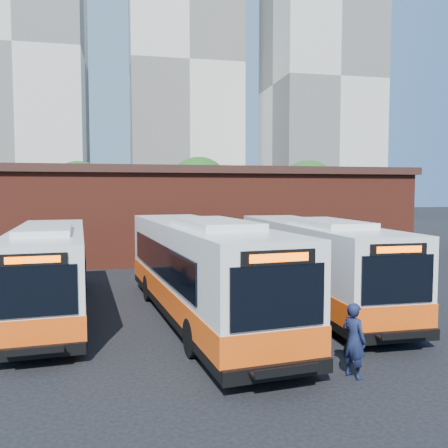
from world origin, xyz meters
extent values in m
plane|color=black|center=(0.00, 0.00, 0.00)|extent=(220.00, 220.00, 0.00)
cube|color=silver|center=(-8.77, 3.94, 1.83)|extent=(3.65, 12.52, 2.93)
cube|color=#EB4E0E|center=(-8.77, 3.94, 0.98)|extent=(3.70, 12.58, 0.72)
cube|color=black|center=(-8.77, 3.94, 0.46)|extent=(3.69, 12.56, 0.26)
cube|color=black|center=(-8.25, -2.24, 2.11)|extent=(2.23, 0.25, 1.39)
cube|color=black|center=(-8.25, -2.25, 2.96)|extent=(1.75, 0.21, 0.33)
cube|color=#FF5905|center=(-8.25, -2.28, 2.96)|extent=(1.39, 0.14, 0.19)
cube|color=black|center=(-8.25, -2.30, 0.46)|extent=(2.63, 0.36, 0.33)
cube|color=black|center=(-8.23, -2.54, 0.57)|extent=(1.52, 0.51, 0.06)
cube|color=black|center=(-8.21, -2.72, 0.64)|extent=(1.49, 0.17, 0.19)
cube|color=black|center=(-10.14, 4.24, 2.11)|extent=(0.86, 9.60, 1.08)
cube|color=black|center=(-7.47, 4.46, 2.11)|extent=(0.86, 9.60, 1.08)
cube|color=silver|center=(-8.64, 2.41, 3.39)|extent=(2.14, 4.45, 0.23)
cylinder|color=black|center=(-9.66, 0.36, 0.51)|extent=(0.41, 1.05, 1.03)
cylinder|color=black|center=(-7.29, 0.56, 0.51)|extent=(0.41, 1.05, 1.03)
cylinder|color=black|center=(-10.23, 7.12, 0.51)|extent=(0.41, 1.05, 1.03)
cylinder|color=black|center=(-7.86, 7.32, 0.51)|extent=(0.41, 1.05, 1.03)
cube|color=silver|center=(-3.13, 1.71, 1.99)|extent=(4.40, 13.68, 3.19)
cube|color=#EB4E0E|center=(-3.13, 1.71, 1.06)|extent=(4.46, 13.74, 0.78)
cube|color=black|center=(-3.13, 1.71, 0.50)|extent=(4.45, 13.73, 0.28)
cube|color=black|center=(-2.35, -4.99, 2.30)|extent=(2.42, 0.35, 1.51)
cube|color=black|center=(-2.35, -5.01, 3.23)|extent=(1.90, 0.29, 0.36)
cube|color=#FF5905|center=(-2.34, -5.04, 3.23)|extent=(1.50, 0.20, 0.20)
cube|color=black|center=(-2.34, -5.06, 0.50)|extent=(2.85, 0.49, 0.36)
cube|color=black|center=(-2.31, -5.32, 0.62)|extent=(1.66, 0.61, 0.07)
cube|color=black|center=(-2.29, -5.52, 0.69)|extent=(1.62, 0.23, 0.20)
cube|color=black|center=(-4.63, 1.99, 2.30)|extent=(1.27, 10.42, 1.18)
cube|color=black|center=(-1.74, 2.33, 2.30)|extent=(1.27, 10.42, 1.18)
cube|color=silver|center=(-2.94, 0.04, 3.70)|extent=(2.48, 4.90, 0.25)
cylinder|color=black|center=(-3.97, -2.22, 0.56)|extent=(0.49, 1.15, 1.12)
cylinder|color=black|center=(-1.41, -1.92, 0.56)|extent=(0.49, 1.15, 1.12)
cylinder|color=black|center=(-4.83, 5.12, 0.56)|extent=(0.49, 1.15, 1.12)
cylinder|color=black|center=(-2.26, 5.42, 0.56)|extent=(0.49, 1.15, 1.12)
cube|color=silver|center=(1.98, 3.34, 1.90)|extent=(2.74, 12.83, 3.05)
cube|color=#EB4E0E|center=(1.98, 3.34, 1.02)|extent=(2.79, 12.88, 0.75)
cube|color=black|center=(1.98, 3.34, 0.48)|extent=(2.78, 12.87, 0.27)
cube|color=black|center=(1.97, -3.11, 2.19)|extent=(2.32, 0.07, 1.44)
cube|color=black|center=(1.97, -3.12, 3.08)|extent=(1.82, 0.07, 0.34)
cube|color=#FF5905|center=(1.97, -3.15, 3.08)|extent=(1.44, 0.02, 0.19)
cube|color=black|center=(1.97, -3.17, 0.48)|extent=(2.73, 0.15, 0.34)
cube|color=black|center=(1.97, -3.42, 0.59)|extent=(1.55, 0.41, 0.06)
cube|color=black|center=(1.97, -3.61, 0.66)|extent=(1.55, 0.04, 0.19)
cube|color=black|center=(0.59, 3.77, 2.19)|extent=(0.07, 10.00, 1.12)
cube|color=black|center=(3.37, 3.76, 2.19)|extent=(0.07, 10.00, 1.12)
cube|color=silver|center=(1.97, 1.73, 3.53)|extent=(1.86, 4.49, 0.24)
cylinder|color=black|center=(0.74, -0.29, 0.53)|extent=(0.34, 1.07, 1.07)
cylinder|color=black|center=(3.21, -0.30, 0.53)|extent=(0.34, 1.07, 1.07)
cylinder|color=black|center=(0.75, 6.76, 0.53)|extent=(0.34, 1.07, 1.07)
cylinder|color=black|center=(3.22, 6.76, 0.53)|extent=(0.34, 1.07, 1.07)
imported|color=#121935|center=(-0.17, -4.58, 0.97)|extent=(0.71, 0.83, 1.94)
cube|color=maroon|center=(0.00, 20.00, 3.00)|extent=(28.00, 12.00, 6.00)
cube|color=black|center=(0.00, 20.00, 6.15)|extent=(28.60, 12.60, 0.50)
cube|color=black|center=(3.00, 13.97, 1.20)|extent=(1.20, 0.08, 2.40)
cylinder|color=#382314|center=(-10.00, 32.00, 1.35)|extent=(0.36, 0.36, 2.70)
sphere|color=#164814|center=(-10.00, 32.00, 4.65)|extent=(6.00, 6.00, 6.00)
cylinder|color=#382314|center=(2.00, 34.00, 1.48)|extent=(0.36, 0.36, 2.95)
sphere|color=#164814|center=(2.00, 34.00, 5.08)|extent=(6.56, 6.56, 6.56)
cylinder|color=#382314|center=(13.00, 31.00, 1.40)|extent=(0.36, 0.36, 2.81)
sphere|color=#164814|center=(13.00, 31.00, 4.84)|extent=(6.24, 6.24, 6.24)
cube|color=beige|center=(-22.00, 72.00, 27.50)|extent=(20.00, 18.00, 55.00)
cube|color=silver|center=(7.00, 86.00, 30.00)|extent=(22.00, 20.00, 60.00)
cube|color=beige|center=(30.00, 68.00, 24.00)|extent=(18.00, 18.00, 48.00)
camera|label=1|loc=(-5.90, -15.48, 4.78)|focal=38.00mm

